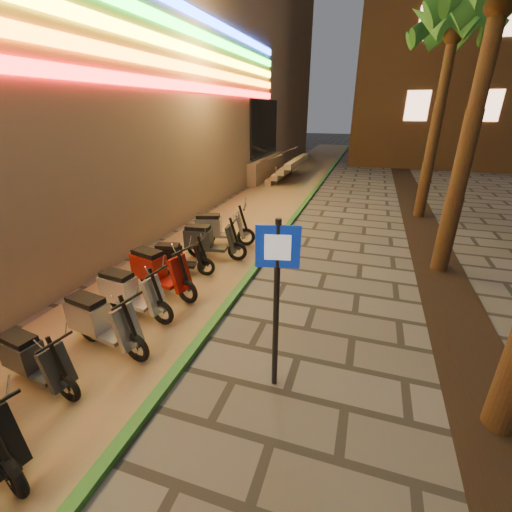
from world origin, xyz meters
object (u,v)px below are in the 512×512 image
(scooter_5, at_px, (99,321))
(scooter_8, at_px, (178,258))
(scooter_6, at_px, (129,293))
(pedestrian_sign, at_px, (277,285))
(scooter_7, at_px, (158,270))
(scooter_10, at_px, (218,228))
(scooter_4, at_px, (32,360))
(scooter_9, at_px, (208,240))

(scooter_5, relative_size, scooter_8, 1.15)
(scooter_6, bearing_deg, pedestrian_sign, -9.53)
(scooter_7, relative_size, scooter_10, 1.00)
(scooter_6, bearing_deg, scooter_8, 97.40)
(scooter_5, xyz_separation_m, scooter_10, (-0.08, 5.07, 0.03))
(pedestrian_sign, relative_size, scooter_5, 1.53)
(pedestrian_sign, xyz_separation_m, scooter_5, (-3.05, -0.08, -1.16))
(pedestrian_sign, xyz_separation_m, scooter_4, (-3.36, -1.11, -1.22))
(scooter_6, relative_size, scooter_8, 1.12)
(scooter_4, distance_m, scooter_5, 1.08)
(scooter_4, relative_size, scooter_7, 0.84)
(scooter_9, relative_size, scooter_10, 0.97)
(scooter_4, height_order, scooter_8, scooter_4)
(scooter_6, bearing_deg, scooter_10, 95.12)
(scooter_9, bearing_deg, scooter_10, 91.22)
(pedestrian_sign, xyz_separation_m, scooter_9, (-2.97, 3.99, -1.15))
(scooter_6, bearing_deg, scooter_9, 91.78)
(pedestrian_sign, distance_m, scooter_8, 4.49)
(scooter_8, bearing_deg, scooter_9, 63.74)
(scooter_4, height_order, scooter_9, scooter_9)
(scooter_6, distance_m, scooter_9, 3.08)
(scooter_5, bearing_deg, scooter_7, 103.63)
(scooter_7, bearing_deg, scooter_4, -78.99)
(scooter_5, xyz_separation_m, scooter_8, (-0.20, 2.93, -0.07))
(scooter_6, bearing_deg, scooter_7, 94.89)
(scooter_4, distance_m, scooter_9, 5.12)
(scooter_4, relative_size, scooter_10, 0.84)
(scooter_9, bearing_deg, scooter_5, -98.74)
(scooter_5, relative_size, scooter_7, 0.95)
(pedestrian_sign, distance_m, scooter_7, 3.88)
(scooter_4, height_order, scooter_7, scooter_7)
(scooter_5, height_order, scooter_6, scooter_5)
(scooter_8, bearing_deg, scooter_7, -98.84)
(scooter_5, distance_m, scooter_6, 1.01)
(pedestrian_sign, height_order, scooter_6, pedestrian_sign)
(scooter_8, distance_m, scooter_10, 2.15)
(scooter_5, distance_m, scooter_8, 2.93)
(scooter_6, bearing_deg, scooter_5, -73.99)
(scooter_6, xyz_separation_m, scooter_7, (0.03, 0.97, 0.04))
(scooter_8, bearing_deg, pedestrian_sign, -53.59)
(scooter_4, xyz_separation_m, scooter_8, (0.11, 3.96, -0.00))
(scooter_8, height_order, scooter_10, scooter_10)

